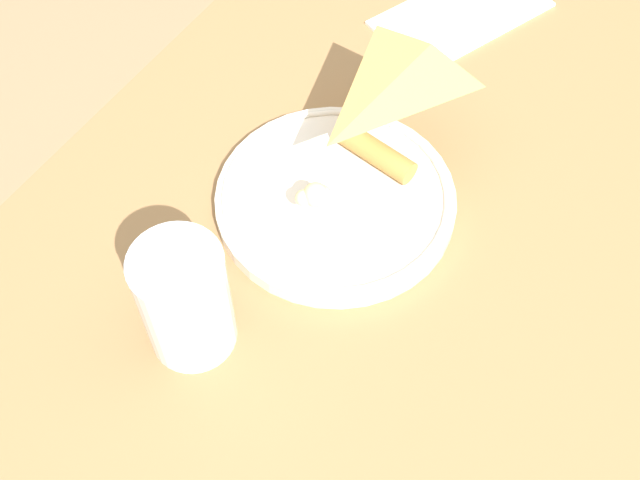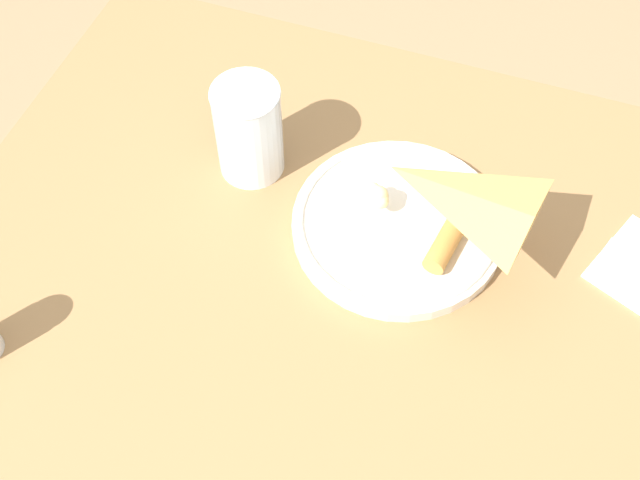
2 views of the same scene
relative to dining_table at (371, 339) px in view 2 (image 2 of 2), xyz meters
name	(u,v)px [view 2 (image 2 of 2)]	position (x,y,z in m)	size (l,w,h in m)	color
dining_table	(371,339)	(0.00, 0.00, 0.00)	(0.96, 0.70, 0.75)	olive
plate_pizza	(393,221)	(-0.01, 0.07, 0.14)	(0.23, 0.23, 0.05)	silver
milk_glass	(249,133)	(-0.19, 0.11, 0.18)	(0.08, 0.08, 0.12)	white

